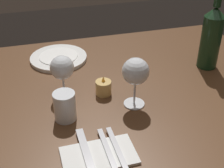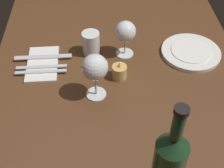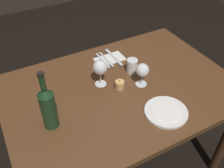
{
  "view_description": "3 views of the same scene",
  "coord_description": "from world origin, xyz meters",
  "views": [
    {
      "loc": [
        0.19,
        0.84,
        1.34
      ],
      "look_at": [
        -0.02,
        0.08,
        0.82
      ],
      "focal_mm": 50.95,
      "sensor_mm": 36.0,
      "label": 1
    },
    {
      "loc": [
        -0.79,
        0.07,
        1.49
      ],
      "look_at": [
        -0.09,
        0.03,
        0.79
      ],
      "focal_mm": 49.89,
      "sensor_mm": 36.0,
      "label": 2
    },
    {
      "loc": [
        -0.56,
        -0.93,
        1.69
      ],
      "look_at": [
        -0.07,
        -0.02,
        0.81
      ],
      "focal_mm": 40.89,
      "sensor_mm": 36.0,
      "label": 3
    }
  ],
  "objects": [
    {
      "name": "dining_table",
      "position": [
        0.0,
        0.0,
        0.65
      ],
      "size": [
        1.3,
        0.9,
        0.74
      ],
      "color": "#56351E",
      "rests_on": "ground"
    },
    {
      "name": "wine_glass_left",
      "position": [
        -0.09,
        0.08,
        0.86
      ],
      "size": [
        0.08,
        0.08,
        0.16
      ],
      "color": "white",
      "rests_on": "dining_table"
    },
    {
      "name": "wine_glass_right",
      "position": [
        0.12,
        -0.03,
        0.84
      ],
      "size": [
        0.08,
        0.08,
        0.14
      ],
      "color": "white",
      "rests_on": "dining_table"
    },
    {
      "name": "wine_bottle",
      "position": [
        -0.43,
        -0.08,
        0.86
      ],
      "size": [
        0.07,
        0.07,
        0.32
      ],
      "color": "#19381E",
      "rests_on": "dining_table"
    },
    {
      "name": "water_tumbler",
      "position": [
        0.13,
        0.1,
        0.78
      ],
      "size": [
        0.06,
        0.06,
        0.09
      ],
      "color": "white",
      "rests_on": "dining_table"
    },
    {
      "name": "votive_candle",
      "position": [
        -0.01,
        -0.0,
        0.76
      ],
      "size": [
        0.05,
        0.05,
        0.07
      ],
      "color": "#DBB266",
      "rests_on": "dining_table"
    },
    {
      "name": "dinner_plate",
      "position": [
        0.11,
        -0.28,
        0.75
      ],
      "size": [
        0.22,
        0.22,
        0.02
      ],
      "color": "white",
      "rests_on": "dining_table"
    },
    {
      "name": "folded_napkin",
      "position": [
        0.07,
        0.27,
        0.74
      ],
      "size": [
        0.19,
        0.11,
        0.01
      ],
      "color": "white",
      "rests_on": "dining_table"
    },
    {
      "name": "fork_inner",
      "position": [
        0.05,
        0.27,
        0.75
      ],
      "size": [
        0.02,
        0.18,
        0.0
      ],
      "color": "silver",
      "rests_on": "folded_napkin"
    },
    {
      "name": "fork_outer",
      "position": [
        0.02,
        0.27,
        0.75
      ],
      "size": [
        0.02,
        0.18,
        0.0
      ],
      "color": "silver",
      "rests_on": "folded_napkin"
    },
    {
      "name": "table_knife",
      "position": [
        0.1,
        0.27,
        0.75
      ],
      "size": [
        0.02,
        0.21,
        0.0
      ],
      "color": "silver",
      "rests_on": "folded_napkin"
    }
  ]
}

